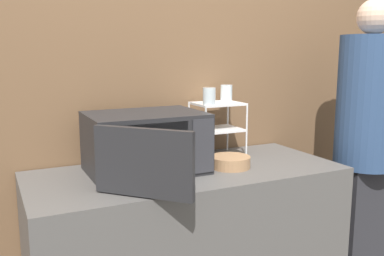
{
  "coord_description": "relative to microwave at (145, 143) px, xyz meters",
  "views": [
    {
      "loc": [
        -0.88,
        -1.54,
        1.51
      ],
      "look_at": [
        0.04,
        0.37,
        1.13
      ],
      "focal_mm": 40.0,
      "sensor_mm": 36.0,
      "label": 1
    }
  ],
  "objects": [
    {
      "name": "bowl",
      "position": [
        0.42,
        -0.1,
        -0.12
      ],
      "size": [
        0.2,
        0.2,
        0.06
      ],
      "color": "#AD7F56",
      "rests_on": "counter"
    },
    {
      "name": "person",
      "position": [
        1.29,
        -0.18,
        -0.06
      ],
      "size": [
        0.36,
        0.36,
        1.8
      ],
      "color": "#2D2D33",
      "rests_on": "ground_plane"
    },
    {
      "name": "microwave",
      "position": [
        0.0,
        0.0,
        0.0
      ],
      "size": [
        0.58,
        0.73,
        0.29
      ],
      "color": "#262628",
      "rests_on": "counter"
    },
    {
      "name": "glass_front_left",
      "position": [
        0.39,
        0.08,
        0.2
      ],
      "size": [
        0.07,
        0.07,
        0.09
      ],
      "color": "silver",
      "rests_on": "dish_rack"
    },
    {
      "name": "counter",
      "position": [
        0.2,
        -0.05,
        -0.61
      ],
      "size": [
        1.56,
        0.67,
        0.92
      ],
      "color": "#595654",
      "rests_on": "ground_plane"
    },
    {
      "name": "dish_rack",
      "position": [
        0.48,
        0.15,
        0.07
      ],
      "size": [
        0.27,
        0.22,
        0.3
      ],
      "color": "white",
      "rests_on": "counter"
    },
    {
      "name": "wall_back",
      "position": [
        0.2,
        0.33,
        0.23
      ],
      "size": [
        8.0,
        0.06,
        2.6
      ],
      "color": "brown",
      "rests_on": "ground_plane"
    },
    {
      "name": "glass_back_right",
      "position": [
        0.57,
        0.21,
        0.2
      ],
      "size": [
        0.07,
        0.07,
        0.09
      ],
      "color": "silver",
      "rests_on": "dish_rack"
    }
  ]
}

